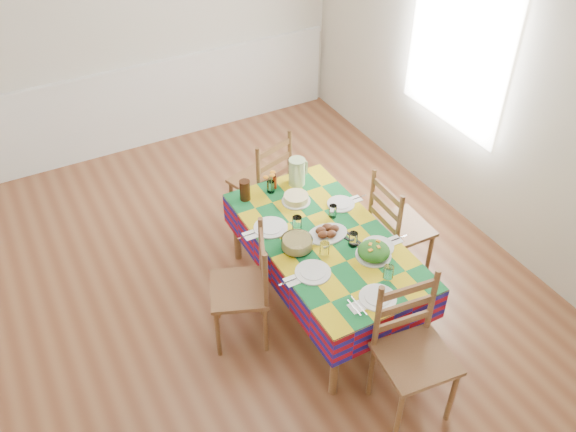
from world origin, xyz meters
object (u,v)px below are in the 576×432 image
object	(u,v)px
meat_platter	(327,232)
chair_left	(245,289)
green_pitcher	(297,172)
chair_far	(263,182)
chair_near	(412,353)
tea_pitcher	(245,190)
dining_table	(325,245)
chair_right	(397,228)

from	to	relation	value
meat_platter	chair_left	world-z (taller)	chair_left
green_pitcher	chair_far	distance (m)	0.49
green_pitcher	chair_near	world-z (taller)	chair_near
tea_pitcher	chair_far	size ratio (longest dim) A/B	0.17
dining_table	chair_right	distance (m)	0.68
tea_pitcher	chair_near	distance (m)	1.81
chair_near	chair_left	world-z (taller)	chair_near
dining_table	green_pitcher	xyz separation A→B (m)	(0.14, 0.70, 0.19)
chair_near	meat_platter	bearing A→B (deg)	95.63
dining_table	tea_pitcher	bearing A→B (deg)	114.31
chair_far	chair_near	bearing A→B (deg)	71.76
meat_platter	chair_left	size ratio (longest dim) A/B	0.33
dining_table	chair_right	world-z (taller)	chair_right
chair_far	chair_left	size ratio (longest dim) A/B	1.03
chair_left	tea_pitcher	bearing A→B (deg)	175.78
dining_table	tea_pitcher	distance (m)	0.79
chair_near	chair_left	size ratio (longest dim) A/B	1.07
meat_platter	tea_pitcher	size ratio (longest dim) A/B	1.83
chair_near	chair_far	world-z (taller)	chair_near
green_pitcher	chair_right	xyz separation A→B (m)	(0.53, -0.69, -0.30)
chair_near	chair_far	distance (m)	2.12
chair_far	chair_right	bearing A→B (deg)	103.67
green_pitcher	chair_near	distance (m)	1.78
meat_platter	tea_pitcher	world-z (taller)	tea_pitcher
meat_platter	green_pitcher	xyz separation A→B (m)	(0.12, 0.67, 0.09)
chair_far	chair_right	distance (m)	1.25
chair_near	chair_right	xyz separation A→B (m)	(0.66, 1.06, -0.02)
chair_right	dining_table	bearing A→B (deg)	91.94
dining_table	chair_left	size ratio (longest dim) A/B	1.77
meat_platter	tea_pitcher	distance (m)	0.77
chair_far	chair_left	xyz separation A→B (m)	(-0.69, -1.08, -0.01)
tea_pitcher	chair_far	world-z (taller)	chair_far
meat_platter	chair_right	xyz separation A→B (m)	(0.64, -0.02, -0.20)
green_pitcher	meat_platter	bearing A→B (deg)	-99.88
tea_pitcher	chair_right	size ratio (longest dim) A/B	0.18
meat_platter	chair_left	distance (m)	0.73
green_pitcher	chair_right	world-z (taller)	chair_right
chair_far	chair_left	world-z (taller)	chair_far
green_pitcher	chair_left	world-z (taller)	chair_left
dining_table	chair_far	bearing A→B (deg)	89.24
tea_pitcher	chair_left	bearing A→B (deg)	-116.12
meat_platter	green_pitcher	world-z (taller)	green_pitcher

